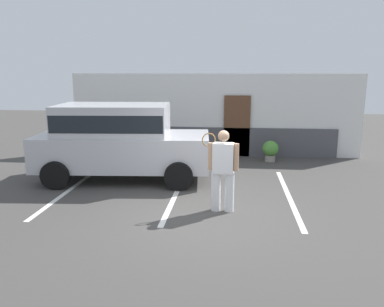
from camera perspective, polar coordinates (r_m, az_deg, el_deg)
ground_plane at (r=8.06m, az=0.96°, el=-9.18°), size 40.00×40.00×0.00m
parking_stripe_0 at (r=10.26m, az=-17.42°, el=-4.98°), size 0.12×4.40×0.01m
parking_stripe_1 at (r=9.53m, az=-2.27°, el=-5.73°), size 0.12×4.40×0.01m
parking_stripe_2 at (r=9.54m, az=14.09°, el=-6.09°), size 0.12×4.40×0.01m
house_frontage at (r=13.57m, az=3.28°, el=5.40°), size 10.02×0.40×2.84m
parked_suv at (r=10.60m, az=-10.69°, el=2.26°), size 4.73×2.45×2.05m
tennis_player_man at (r=8.08m, az=4.58°, el=-2.37°), size 0.78×0.31×1.74m
potted_plant_by_porch at (r=12.89m, az=11.53°, el=0.53°), size 0.52×0.52×0.69m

